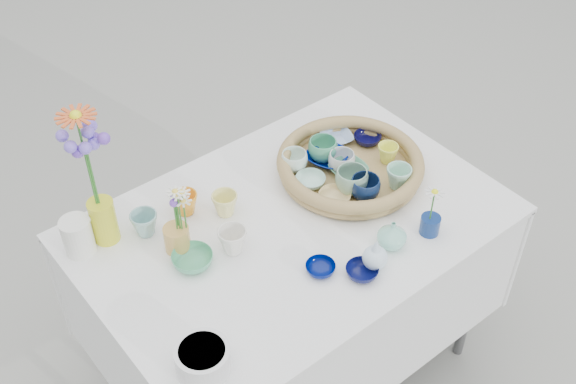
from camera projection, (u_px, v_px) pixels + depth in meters
ground at (291, 367)px, 2.70m from camera, size 80.00×80.00×0.00m
display_table at (291, 367)px, 2.70m from camera, size 1.26×0.86×0.77m
wicker_tray at (350, 166)px, 2.32m from camera, size 0.47×0.47×0.08m
tray_ceramic_0 at (327, 157)px, 2.35m from camera, size 0.17×0.17×0.03m
tray_ceramic_1 at (367, 139)px, 2.43m from camera, size 0.12×0.12×0.03m
tray_ceramic_2 at (388, 153)px, 2.35m from camera, size 0.09×0.09×0.06m
tray_ceramic_3 at (348, 170)px, 2.31m from camera, size 0.12×0.12×0.03m
tray_ceramic_4 at (352, 181)px, 2.23m from camera, size 0.13×0.13×0.08m
tray_ceramic_5 at (310, 181)px, 2.27m from camera, size 0.11×0.11×0.03m
tray_ceramic_6 at (294, 161)px, 2.31m from camera, size 0.09×0.09×0.07m
tray_ceramic_7 at (342, 162)px, 2.31m from camera, size 0.09×0.09×0.07m
tray_ceramic_8 at (336, 138)px, 2.44m from camera, size 0.13×0.13×0.03m
tray_ceramic_9 at (365, 188)px, 2.21m from camera, size 0.09×0.09×0.07m
tray_ceramic_10 at (335, 198)px, 2.21m from camera, size 0.13×0.13×0.03m
tray_ceramic_11 at (398, 177)px, 2.25m from camera, size 0.09×0.09×0.07m
tray_ceramic_12 at (323, 150)px, 2.35m from camera, size 0.11×0.11×0.08m
loose_ceramic_0 at (185, 203)px, 2.19m from camera, size 0.10×0.10×0.07m
loose_ceramic_1 at (225, 204)px, 2.18m from camera, size 0.10×0.10×0.07m
loose_ceramic_2 at (192, 260)px, 2.04m from camera, size 0.15×0.15×0.04m
loose_ceramic_3 at (233, 241)px, 2.07m from camera, size 0.10×0.10×0.08m
loose_ceramic_4 at (320, 268)px, 2.02m from camera, size 0.10×0.10×0.03m
loose_ceramic_5 at (145, 224)px, 2.12m from camera, size 0.11×0.11×0.08m
loose_ceramic_6 at (362, 272)px, 2.01m from camera, size 0.10×0.10×0.03m
fluted_bowl at (203, 359)px, 1.77m from camera, size 0.17×0.17×0.07m
bud_vase_paleblue at (375, 253)px, 2.01m from camera, size 0.07×0.07×0.11m
bud_vase_seafoam at (392, 234)px, 2.08m from camera, size 0.09×0.09×0.09m
bud_vase_cobalt at (430, 225)px, 2.13m from camera, size 0.08×0.08×0.06m
single_daisy at (432, 206)px, 2.07m from camera, size 0.08×0.08×0.12m
tall_vase_yellow at (104, 221)px, 2.08m from camera, size 0.09×0.09×0.14m
gerbera at (87, 162)px, 1.93m from camera, size 0.14×0.14×0.32m
hydrangea at (92, 174)px, 1.96m from camera, size 0.09×0.09×0.30m
white_pitcher at (78, 236)px, 2.05m from camera, size 0.13×0.09×0.12m
daisy_cup at (177, 238)px, 2.07m from camera, size 0.09×0.09×0.08m
daisy_posy at (175, 208)px, 2.00m from camera, size 0.09×0.09×0.15m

